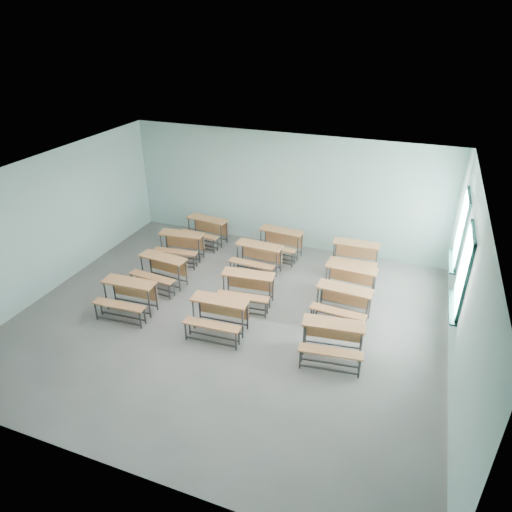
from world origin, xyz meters
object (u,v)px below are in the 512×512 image
at_px(desk_unit_r0c1, 218,312).
at_px(desk_unit_r1c1, 247,285).
at_px(desk_unit_r0c2, 333,336).
at_px(desk_unit_r3c2, 355,253).
at_px(desk_unit_r3c0, 206,227).
at_px(desk_unit_r1c0, 161,267).
at_px(desk_unit_r0c0, 128,293).
at_px(desk_unit_r3c1, 280,240).
at_px(desk_unit_r2c1, 258,255).
at_px(desk_unit_r2c2, 350,278).
at_px(desk_unit_r1c2, 343,300).
at_px(desk_unit_r2c0, 181,243).

bearing_deg(desk_unit_r0c1, desk_unit_r1c1, 78.71).
relative_size(desk_unit_r0c1, desk_unit_r0c2, 0.96).
height_order(desk_unit_r0c1, desk_unit_r1c1, same).
distance_m(desk_unit_r0c2, desk_unit_r3c2, 3.59).
distance_m(desk_unit_r3c0, desk_unit_r3c2, 4.31).
relative_size(desk_unit_r1c0, desk_unit_r3c0, 0.99).
relative_size(desk_unit_r0c0, desk_unit_r3c1, 0.99).
relative_size(desk_unit_r2c1, desk_unit_r3c2, 1.01).
distance_m(desk_unit_r1c1, desk_unit_r2c2, 2.40).
relative_size(desk_unit_r0c1, desk_unit_r2c2, 1.01).
distance_m(desk_unit_r1c0, desk_unit_r3c2, 4.91).
xyz_separation_m(desk_unit_r1c0, desk_unit_r3c0, (-0.03, 2.49, 0.00)).
bearing_deg(desk_unit_r3c1, desk_unit_r1c1, -84.86).
xyz_separation_m(desk_unit_r1c0, desk_unit_r2c1, (1.96, 1.44, 0.00)).
bearing_deg(desk_unit_r2c2, desk_unit_r1c2, -86.18).
bearing_deg(desk_unit_r3c2, desk_unit_r0c0, -141.95).
relative_size(desk_unit_r2c0, desk_unit_r3c1, 1.01).
height_order(desk_unit_r1c0, desk_unit_r3c2, same).
xyz_separation_m(desk_unit_r0c0, desk_unit_r1c2, (4.48, 1.39, 0.00)).
bearing_deg(desk_unit_r2c2, desk_unit_r0c2, -85.38).
bearing_deg(desk_unit_r3c1, desk_unit_r0c1, -87.72).
height_order(desk_unit_r2c2, desk_unit_r3c1, same).
xyz_separation_m(desk_unit_r1c1, desk_unit_r2c1, (-0.29, 1.46, 0.00)).
height_order(desk_unit_r1c0, desk_unit_r2c1, same).
relative_size(desk_unit_r1c2, desk_unit_r2c0, 0.98).
bearing_deg(desk_unit_r2c1, desk_unit_r3c0, 154.73).
bearing_deg(desk_unit_r1c0, desk_unit_r2c2, 19.49).
height_order(desk_unit_r0c1, desk_unit_r3c2, same).
bearing_deg(desk_unit_r3c1, desk_unit_r1c2, -42.70).
bearing_deg(desk_unit_r1c0, desk_unit_r0c2, -9.45).
xyz_separation_m(desk_unit_r1c2, desk_unit_r2c1, (-2.44, 1.30, 0.00)).
bearing_deg(desk_unit_r3c2, desk_unit_r1c1, -131.90).
distance_m(desk_unit_r1c2, desk_unit_r2c1, 2.76).
bearing_deg(desk_unit_r1c0, desk_unit_r3c0, 96.11).
relative_size(desk_unit_r2c0, desk_unit_r3c2, 1.04).
bearing_deg(desk_unit_r2c0, desk_unit_r3c1, 19.34).
xyz_separation_m(desk_unit_r2c0, desk_unit_r3c0, (0.18, 1.15, 0.00)).
bearing_deg(desk_unit_r0c2, desk_unit_r3c0, 133.39).
bearing_deg(desk_unit_r2c1, desk_unit_r2c2, -5.21).
xyz_separation_m(desk_unit_r0c0, desk_unit_r0c2, (4.54, 0.08, 0.00)).
xyz_separation_m(desk_unit_r0c1, desk_unit_r3c1, (0.14, 3.68, 0.00)).
distance_m(desk_unit_r0c1, desk_unit_r0c2, 2.37).
xyz_separation_m(desk_unit_r2c0, desk_unit_r2c1, (2.17, 0.09, 0.00)).
bearing_deg(desk_unit_r2c1, desk_unit_r1c0, -140.96).
bearing_deg(desk_unit_r1c0, desk_unit_r3c2, 34.78).
xyz_separation_m(desk_unit_r1c0, desk_unit_r1c1, (2.25, -0.02, 0.00)).
distance_m(desk_unit_r1c1, desk_unit_r2c0, 2.81).
xyz_separation_m(desk_unit_r1c0, desk_unit_r1c2, (4.39, 0.13, 0.00)).
relative_size(desk_unit_r0c0, desk_unit_r0c2, 0.96).
height_order(desk_unit_r1c0, desk_unit_r2c0, same).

